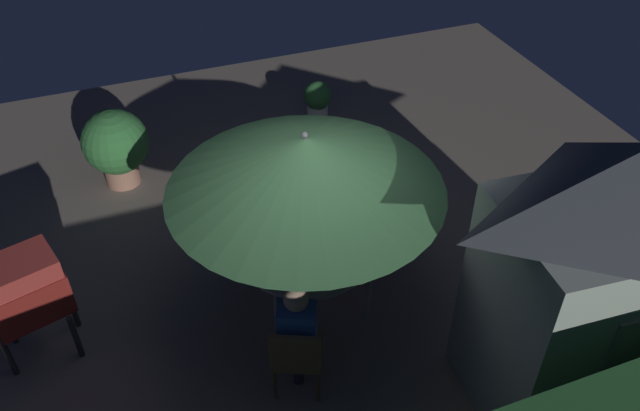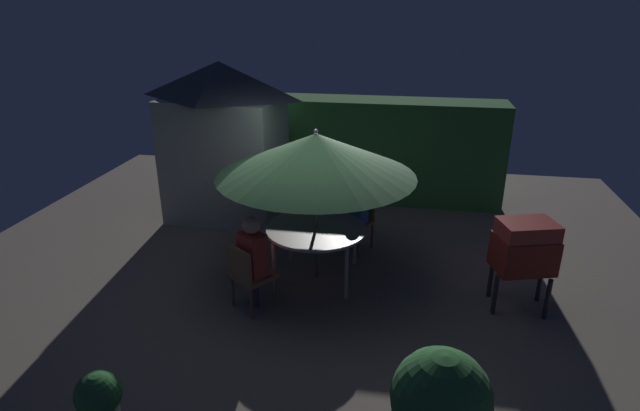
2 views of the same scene
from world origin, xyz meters
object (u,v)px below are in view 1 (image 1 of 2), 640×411
Objects in this scene: potted_plant_by_shed at (318,103)px; person_in_blue at (297,327)px; patio_table at (307,251)px; person_in_red at (334,184)px; garden_shed at (607,280)px; bbq_grill at (25,290)px; patio_umbrella at (305,164)px; chair_near_shed at (336,198)px; chair_far_side at (297,354)px; potted_plant_by_grill at (116,145)px.

person_in_blue is at bearing 67.12° from potted_plant_by_shed.
person_in_red is (-0.65, -0.87, 0.06)m from patio_table.
bbq_grill is at bearing -25.36° from garden_shed.
bbq_grill is (2.68, -0.31, -0.97)m from patio_umbrella.
potted_plant_by_shed is at bearing -105.42° from chair_near_shed.
patio_umbrella reaches higher than chair_far_side.
patio_table is (1.97, -1.89, -0.68)m from garden_shed.
chair_near_shed is at bearing -126.58° from patio_table.
potted_plant_by_grill is (1.10, -3.92, 0.07)m from chair_far_side.
potted_plant_by_shed is 0.59× the size of person_in_blue.
chair_near_shed and chair_far_side have the same top height.
chair_far_side is 2.23m from person_in_red.
bbq_grill reaches higher than chair_near_shed.
chair_near_shed reaches higher than patio_table.
patio_table is 1.55× the size of chair_near_shed.
patio_table is at bearing 118.67° from potted_plant_by_grill.
patio_table is 1.09m from patio_umbrella.
person_in_blue is at bearing 65.43° from patio_table.
patio_table is 1.88× the size of potted_plant_by_shed.
patio_table is at bearing -97.13° from patio_umbrella.
potted_plant_by_shed is 0.59× the size of person_in_red.
potted_plant_by_grill is 3.00m from person_in_red.
potted_plant_by_shed is at bearing -112.91° from chair_far_side.
potted_plant_by_shed is (-4.01, -2.92, -0.43)m from bbq_grill.
chair_far_side is 0.71× the size of person_in_blue.
chair_near_shed is at bearing -126.58° from patio_umbrella.
patio_table is 1.09m from person_in_red.
chair_far_side is 0.71× the size of person_in_red.
potted_plant_by_shed is at bearing -82.93° from garden_shed.
garden_shed reaches higher than patio_table.
person_in_blue is at bearing 106.50° from potted_plant_by_grill.
chair_near_shed is 0.85× the size of potted_plant_by_grill.
chair_near_shed is 2.23m from person_in_blue.
potted_plant_by_grill is 0.84× the size of person_in_red.
patio_table is 0.53× the size of patio_umbrella.
garden_shed reaches higher than potted_plant_by_grill.
garden_shed is 2.81m from patio_table.
person_in_red is (-1.12, -1.91, 0.26)m from chair_far_side.
patio_table is 1.55× the size of chair_far_side.
bbq_grill is at bearing 66.85° from potted_plant_by_grill.
person_in_blue is (-1.14, 3.84, 0.19)m from potted_plant_by_grill.
patio_table reaches higher than potted_plant_by_shed.
potted_plant_by_grill is (2.27, -1.94, 0.07)m from chair_near_shed.
garden_shed reaches higher than bbq_grill.
potted_plant_by_shed is (-1.33, -3.23, -1.40)m from patio_umbrella.
potted_plant_by_shed is at bearing -143.89° from bbq_grill.
person_in_red reaches higher than patio_table.
person_in_red reaches higher than chair_far_side.
patio_table is at bearing -114.57° from chair_far_side.
potted_plant_by_shed is 4.57m from person_in_blue.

